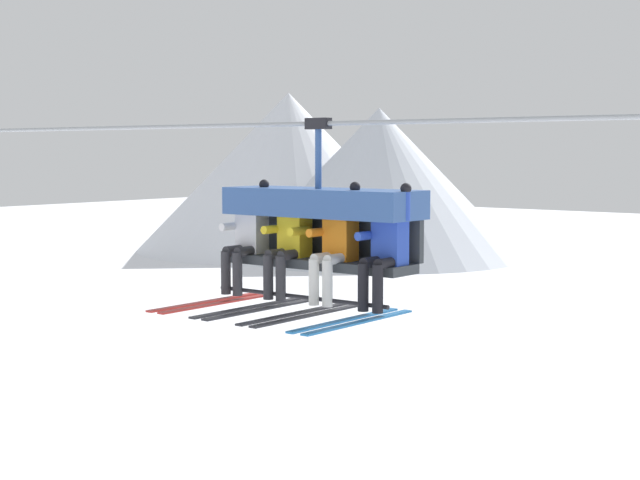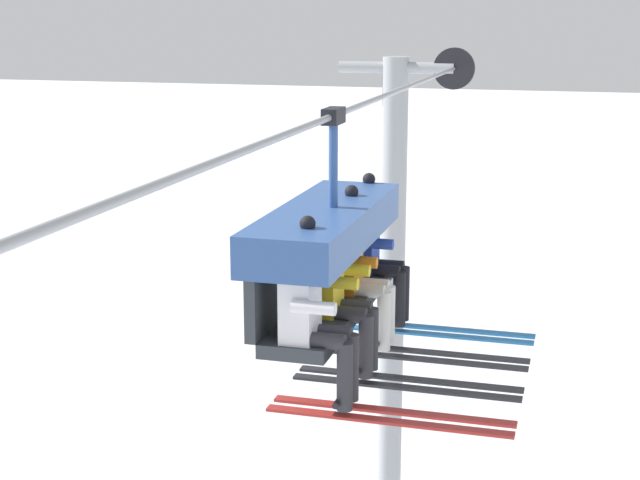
% 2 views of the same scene
% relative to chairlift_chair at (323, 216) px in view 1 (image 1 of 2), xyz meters
% --- Properties ---
extents(mountain_peak_west, '(21.83, 21.83, 11.24)m').
position_rel_chairlift_chair_xyz_m(mountain_peak_west, '(-38.99, 45.70, -0.82)').
color(mountain_peak_west, white).
rests_on(mountain_peak_west, ground_plane).
extents(mountain_peak_central, '(19.31, 19.31, 9.95)m').
position_rel_chairlift_chair_xyz_m(mountain_peak_central, '(-30.99, 45.54, -1.46)').
color(mountain_peak_central, silver).
rests_on(mountain_peak_central, ground_plane).
extents(lift_cable, '(18.36, 0.05, 0.05)m').
position_rel_chairlift_chair_xyz_m(lift_cable, '(-1.86, -0.07, 0.99)').
color(lift_cable, '#9EA3A8').
extents(chairlift_chair, '(2.31, 0.74, 1.91)m').
position_rel_chairlift_chair_xyz_m(chairlift_chair, '(0.00, 0.00, 0.00)').
color(chairlift_chair, '#33383D').
extents(skier_white, '(0.48, 1.70, 1.34)m').
position_rel_chairlift_chair_xyz_m(skier_white, '(-0.94, -0.21, -0.27)').
color(skier_white, silver).
extents(skier_yellow, '(0.46, 1.70, 1.23)m').
position_rel_chairlift_chair_xyz_m(skier_yellow, '(-0.31, -0.22, -0.29)').
color(skier_yellow, yellow).
extents(skier_orange, '(0.48, 1.70, 1.34)m').
position_rel_chairlift_chair_xyz_m(skier_orange, '(0.32, -0.21, -0.27)').
color(skier_orange, orange).
extents(skier_blue, '(0.48, 1.70, 1.34)m').
position_rel_chairlift_chair_xyz_m(skier_blue, '(0.95, -0.21, -0.27)').
color(skier_blue, '#2847B7').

